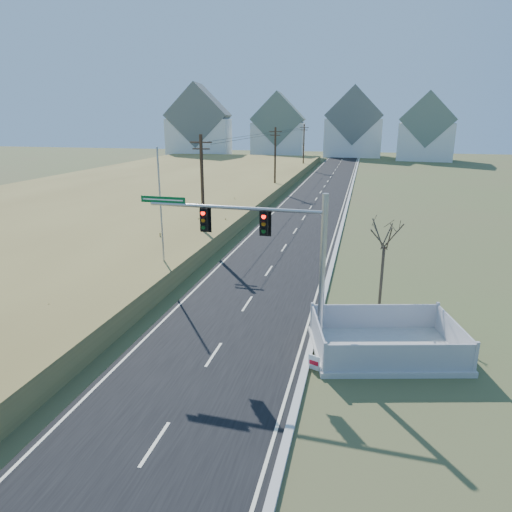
{
  "coord_description": "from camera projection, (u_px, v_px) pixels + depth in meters",
  "views": [
    {
      "loc": [
        6.07,
        -19.29,
        10.2
      ],
      "look_at": [
        0.87,
        2.51,
        3.4
      ],
      "focal_mm": 32.0,
      "sensor_mm": 36.0,
      "label": 1
    }
  ],
  "objects": [
    {
      "name": "traffic_signal_mast",
      "position": [
        281.0,
        253.0,
        20.43
      ],
      "size": [
        8.99,
        0.7,
        7.16
      ],
      "rotation": [
        0.0,
        0.0,
        -0.04
      ],
      "color": "#9EA0A5",
      "rests_on": "ground"
    },
    {
      "name": "utility_pole_far",
      "position": [
        304.0,
        146.0,
        92.16
      ],
      "size": [
        1.8,
        0.26,
        9.0
      ],
      "color": "#422D1E",
      "rests_on": "ground"
    },
    {
      "name": "utility_pole_near",
      "position": [
        202.0,
        190.0,
        36.31
      ],
      "size": [
        1.8,
        0.26,
        9.0
      ],
      "color": "#422D1E",
      "rests_on": "ground"
    },
    {
      "name": "flagpole",
      "position": [
        162.0,
        229.0,
        29.04
      ],
      "size": [
        0.38,
        0.38,
        8.54
      ],
      "color": "#B7B5AD",
      "rests_on": "ground"
    },
    {
      "name": "condo_ne",
      "position": [
        426.0,
        132.0,
        112.65
      ],
      "size": [
        14.12,
        10.51,
        16.52
      ],
      "rotation": [
        0.0,
        0.0,
        -0.1
      ],
      "color": "white",
      "rests_on": "ground"
    },
    {
      "name": "open_sign",
      "position": [
        314.0,
        363.0,
        19.15
      ],
      "size": [
        0.51,
        0.24,
        0.65
      ],
      "rotation": [
        0.0,
        0.0,
        -0.37
      ],
      "color": "white",
      "rests_on": "ground"
    },
    {
      "name": "condo_nw",
      "position": [
        199.0,
        128.0,
        121.56
      ],
      "size": [
        17.69,
        13.38,
        19.05
      ],
      "rotation": [
        0.0,
        0.0,
        0.14
      ],
      "color": "white",
      "rests_on": "ground"
    },
    {
      "name": "reed_marsh",
      "position": [
        147.0,
        188.0,
        64.64
      ],
      "size": [
        38.0,
        110.0,
        1.3
      ],
      "primitive_type": "cube",
      "color": "#9B8A46",
      "rests_on": "ground"
    },
    {
      "name": "bare_tree",
      "position": [
        385.0,
        233.0,
        24.31
      ],
      "size": [
        2.03,
        2.03,
        5.37
      ],
      "color": "#4C3F33",
      "rests_on": "ground"
    },
    {
      "name": "condo_n",
      "position": [
        353.0,
        128.0,
        123.87
      ],
      "size": [
        15.27,
        10.2,
        18.54
      ],
      "color": "white",
      "rests_on": "ground"
    },
    {
      "name": "road",
      "position": [
        323.0,
        188.0,
        68.8
      ],
      "size": [
        8.0,
        180.0,
        0.06
      ],
      "primitive_type": "cube",
      "color": "black",
      "rests_on": "ground"
    },
    {
      "name": "condo_nnw",
      "position": [
        278.0,
        130.0,
        124.78
      ],
      "size": [
        14.93,
        11.17,
        17.03
      ],
      "rotation": [
        0.0,
        0.0,
        0.07
      ],
      "color": "white",
      "rests_on": "ground"
    },
    {
      "name": "utility_pole_mid",
      "position": [
        275.0,
        159.0,
        64.24
      ],
      "size": [
        1.8,
        0.26,
        9.0
      ],
      "color": "#422D1E",
      "rests_on": "ground"
    },
    {
      "name": "ground",
      "position": [
        227.0,
        336.0,
        22.27
      ],
      "size": [
        260.0,
        260.0,
        0.0
      ],
      "primitive_type": "plane",
      "color": "#4A5C2C",
      "rests_on": "ground"
    },
    {
      "name": "fence_enclosure",
      "position": [
        385.0,
        347.0,
        20.62
      ],
      "size": [
        7.31,
        5.81,
        1.47
      ],
      "rotation": [
        0.0,
        0.0,
        0.24
      ],
      "color": "#B7B5AD",
      "rests_on": "ground"
    },
    {
      "name": "curb",
      "position": [
        351.0,
        189.0,
        67.86
      ],
      "size": [
        0.3,
        180.0,
        0.18
      ],
      "primitive_type": "cube",
      "color": "#B2AFA8",
      "rests_on": "ground"
    }
  ]
}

